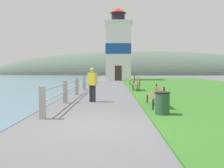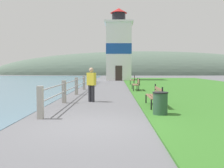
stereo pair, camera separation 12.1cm
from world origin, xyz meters
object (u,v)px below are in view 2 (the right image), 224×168
at_px(park_bench_midway, 137,84).
at_px(person_strolling, 91,83).
at_px(park_bench_near, 155,95).
at_px(trash_bin, 160,104).
at_px(park_bench_far, 133,79).
at_px(lighthouse, 119,48).

height_order(park_bench_midway, person_strolling, person_strolling).
height_order(park_bench_near, park_bench_midway, same).
distance_m(person_strolling, trash_bin, 4.57).
distance_m(park_bench_far, trash_bin, 16.27).
height_order(park_bench_near, park_bench_far, same).
bearing_deg(park_bench_near, park_bench_far, -89.64).
relative_size(park_bench_near, person_strolling, 1.12).
distance_m(park_bench_near, lighthouse, 24.65).
bearing_deg(park_bench_midway, person_strolling, 66.10).
distance_m(park_bench_midway, park_bench_far, 6.73).
relative_size(park_bench_midway, trash_bin, 2.01).
bearing_deg(park_bench_near, lighthouse, -86.42).
xyz_separation_m(park_bench_near, park_bench_midway, (-0.14, 7.66, -0.00)).
relative_size(person_strolling, trash_bin, 2.01).
xyz_separation_m(lighthouse, trash_bin, (1.15, -26.19, -3.98)).
xyz_separation_m(park_bench_near, lighthouse, (-1.27, 24.31, 3.86)).
bearing_deg(person_strolling, lighthouse, 24.00).
height_order(park_bench_far, lighthouse, lighthouse).
distance_m(park_bench_near, park_bench_far, 14.39).
bearing_deg(trash_bin, lighthouse, 92.52).
distance_m(park_bench_midway, person_strolling, 6.52).
height_order(lighthouse, trash_bin, lighthouse).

